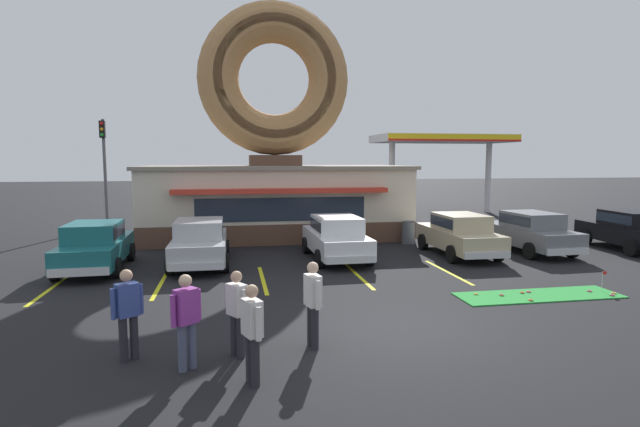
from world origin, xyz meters
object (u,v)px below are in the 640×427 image
(car_white, at_px, (336,236))
(pedestrian_hooded_kid, at_px, (313,300))
(car_champagne, at_px, (459,233))
(car_silver, at_px, (200,240))
(trash_bin, at_px, (408,232))
(pedestrian_blue_sweater_man, at_px, (186,317))
(traffic_light_pole, at_px, (104,158))
(car_black, at_px, (629,229))
(car_grey, at_px, (530,230))
(pedestrian_beanie_man, at_px, (252,329))
(golf_ball, at_px, (501,294))
(pedestrian_clipboard_woman, at_px, (237,310))
(pedestrian_leather_jacket_man, at_px, (128,310))
(putting_flag_pin, at_px, (604,276))
(car_teal, at_px, (95,244))

(car_white, relative_size, pedestrian_hooded_kid, 2.70)
(car_champagne, height_order, car_white, same)
(car_silver, distance_m, trash_bin, 9.20)
(pedestrian_blue_sweater_man, xyz_separation_m, traffic_light_pole, (-5.84, 19.86, 2.77))
(car_champagne, xyz_separation_m, car_black, (7.27, -0.16, 0.00))
(car_grey, bearing_deg, car_silver, -178.98)
(pedestrian_blue_sweater_man, xyz_separation_m, pedestrian_beanie_man, (1.10, -0.76, -0.02))
(golf_ball, height_order, traffic_light_pole, traffic_light_pole)
(golf_ball, distance_m, trash_bin, 8.48)
(car_grey, xyz_separation_m, pedestrian_hooded_kid, (-10.06, -8.41, 0.07))
(trash_bin, height_order, traffic_light_pole, traffic_light_pole)
(golf_ball, xyz_separation_m, traffic_light_pole, (-13.78, 16.45, 3.66))
(golf_ball, height_order, pedestrian_clipboard_woman, pedestrian_clipboard_woman)
(pedestrian_leather_jacket_man, distance_m, traffic_light_pole, 20.03)
(car_champagne, height_order, car_black, same)
(car_black, relative_size, pedestrian_blue_sweater_man, 2.76)
(pedestrian_beanie_man, bearing_deg, pedestrian_clipboard_woman, 100.68)
(car_white, bearing_deg, car_silver, -178.18)
(car_champagne, distance_m, car_silver, 9.63)
(car_grey, xyz_separation_m, pedestrian_leather_jacket_man, (-13.46, -8.44, 0.06))
(pedestrian_clipboard_woman, bearing_deg, putting_flag_pin, 15.73)
(golf_ball, relative_size, car_white, 0.01)
(golf_ball, distance_m, pedestrian_hooded_kid, 6.32)
(car_champagne, bearing_deg, putting_flag_pin, -74.57)
(pedestrian_beanie_man, bearing_deg, pedestrian_blue_sweater_man, 145.08)
(car_champagne, height_order, pedestrian_clipboard_woman, pedestrian_clipboard_woman)
(putting_flag_pin, relative_size, car_champagne, 0.12)
(car_grey, height_order, pedestrian_clipboard_woman, pedestrian_clipboard_woman)
(pedestrian_blue_sweater_man, distance_m, pedestrian_clipboard_woman, 0.97)
(car_teal, bearing_deg, pedestrian_hooded_kid, -53.37)
(golf_ball, xyz_separation_m, car_teal, (-11.56, 5.23, 0.82))
(car_black, relative_size, pedestrian_hooded_kid, 2.75)
(car_white, height_order, pedestrian_blue_sweater_man, pedestrian_blue_sweater_man)
(putting_flag_pin, bearing_deg, car_white, 138.07)
(pedestrian_hooded_kid, xyz_separation_m, pedestrian_beanie_man, (-1.22, -1.39, -0.02))
(car_white, height_order, car_teal, same)
(pedestrian_blue_sweater_man, relative_size, pedestrian_leather_jacket_man, 1.00)
(car_champagne, distance_m, pedestrian_beanie_man, 12.72)
(car_silver, bearing_deg, car_black, -0.19)
(car_champagne, distance_m, pedestrian_blue_sweater_man, 12.92)
(car_champagne, distance_m, pedestrian_clipboard_woman, 11.99)
(golf_ball, relative_size, pedestrian_leather_jacket_man, 0.02)
(trash_bin, bearing_deg, car_black, -20.65)
(car_grey, bearing_deg, car_champagne, -177.69)
(car_white, distance_m, pedestrian_beanie_man, 10.33)
(car_champagne, xyz_separation_m, pedestrian_leather_jacket_man, (-10.43, -8.31, 0.06))
(pedestrian_leather_jacket_man, height_order, pedestrian_beanie_man, pedestrian_leather_jacket_man)
(car_white, bearing_deg, pedestrian_leather_jacket_man, -123.99)
(car_grey, bearing_deg, pedestrian_clipboard_woman, -143.23)
(pedestrian_hooded_kid, bearing_deg, car_white, 74.97)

